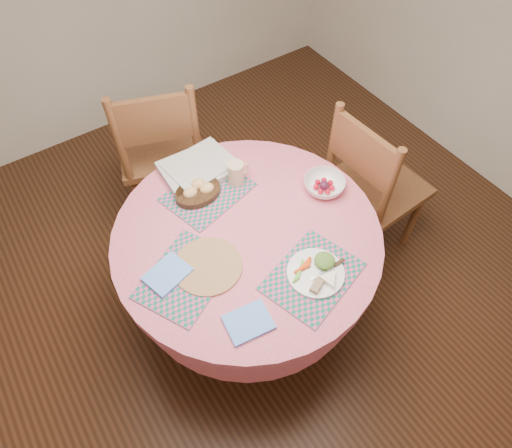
{
  "coord_description": "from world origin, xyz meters",
  "views": [
    {
      "loc": [
        -0.65,
        -1.04,
        2.43
      ],
      "look_at": [
        0.05,
        0.0,
        0.78
      ],
      "focal_mm": 32.0,
      "sensor_mm": 36.0,
      "label": 1
    }
  ],
  "objects_px": {
    "dinner_plate": "(318,272)",
    "bread_bowl": "(198,191)",
    "chair_right": "(371,185)",
    "dining_table": "(248,256)",
    "fruit_bowl": "(324,185)",
    "chair_back": "(161,149)",
    "wicker_trivet": "(208,266)",
    "latte_mug": "(236,173)"
  },
  "relations": [
    {
      "from": "chair_right",
      "to": "chair_back",
      "type": "distance_m",
      "value": 1.23
    },
    {
      "from": "chair_back",
      "to": "fruit_bowl",
      "type": "xyz_separation_m",
      "value": [
        0.46,
        -0.9,
        0.23
      ]
    },
    {
      "from": "latte_mug",
      "to": "fruit_bowl",
      "type": "relative_size",
      "value": 0.53
    },
    {
      "from": "bread_bowl",
      "to": "latte_mug",
      "type": "distance_m",
      "value": 0.21
    },
    {
      "from": "chair_right",
      "to": "fruit_bowl",
      "type": "bearing_deg",
      "value": 88.38
    },
    {
      "from": "wicker_trivet",
      "to": "dining_table",
      "type": "bearing_deg",
      "value": 13.47
    },
    {
      "from": "wicker_trivet",
      "to": "latte_mug",
      "type": "distance_m",
      "value": 0.51
    },
    {
      "from": "chair_right",
      "to": "latte_mug",
      "type": "xyz_separation_m",
      "value": [
        -0.71,
        0.27,
        0.27
      ]
    },
    {
      "from": "chair_right",
      "to": "bread_bowl",
      "type": "relative_size",
      "value": 4.52
    },
    {
      "from": "dinner_plate",
      "to": "latte_mug",
      "type": "xyz_separation_m",
      "value": [
        0.0,
        0.65,
        0.04
      ]
    },
    {
      "from": "dining_table",
      "to": "chair_right",
      "type": "relative_size",
      "value": 1.19
    },
    {
      "from": "dining_table",
      "to": "bread_bowl",
      "type": "bearing_deg",
      "value": 102.3
    },
    {
      "from": "dining_table",
      "to": "dinner_plate",
      "type": "height_order",
      "value": "dinner_plate"
    },
    {
      "from": "latte_mug",
      "to": "fruit_bowl",
      "type": "xyz_separation_m",
      "value": [
        0.33,
        -0.28,
        -0.03
      ]
    },
    {
      "from": "dinner_plate",
      "to": "chair_right",
      "type": "bearing_deg",
      "value": 27.85
    },
    {
      "from": "latte_mug",
      "to": "chair_right",
      "type": "bearing_deg",
      "value": -20.95
    },
    {
      "from": "dining_table",
      "to": "dinner_plate",
      "type": "relative_size",
      "value": 4.93
    },
    {
      "from": "chair_back",
      "to": "bread_bowl",
      "type": "relative_size",
      "value": 4.62
    },
    {
      "from": "dinner_plate",
      "to": "latte_mug",
      "type": "distance_m",
      "value": 0.65
    },
    {
      "from": "bread_bowl",
      "to": "wicker_trivet",
      "type": "bearing_deg",
      "value": -114.17
    },
    {
      "from": "wicker_trivet",
      "to": "dinner_plate",
      "type": "bearing_deg",
      "value": -38.87
    },
    {
      "from": "dinner_plate",
      "to": "fruit_bowl",
      "type": "height_order",
      "value": "fruit_bowl"
    },
    {
      "from": "chair_back",
      "to": "wicker_trivet",
      "type": "distance_m",
      "value": 1.02
    },
    {
      "from": "chair_right",
      "to": "bread_bowl",
      "type": "height_order",
      "value": "chair_right"
    },
    {
      "from": "chair_right",
      "to": "fruit_bowl",
      "type": "distance_m",
      "value": 0.45
    },
    {
      "from": "wicker_trivet",
      "to": "bread_bowl",
      "type": "relative_size",
      "value": 1.3
    },
    {
      "from": "dining_table",
      "to": "chair_back",
      "type": "relative_size",
      "value": 1.17
    },
    {
      "from": "dining_table",
      "to": "fruit_bowl",
      "type": "distance_m",
      "value": 0.51
    },
    {
      "from": "dining_table",
      "to": "dinner_plate",
      "type": "bearing_deg",
      "value": -70.02
    },
    {
      "from": "fruit_bowl",
      "to": "chair_back",
      "type": "bearing_deg",
      "value": 117.15
    },
    {
      "from": "dinner_plate",
      "to": "chair_back",
      "type": "bearing_deg",
      "value": 96.04
    },
    {
      "from": "chair_right",
      "to": "latte_mug",
      "type": "height_order",
      "value": "chair_right"
    },
    {
      "from": "wicker_trivet",
      "to": "bread_bowl",
      "type": "height_order",
      "value": "bread_bowl"
    },
    {
      "from": "dinner_plate",
      "to": "fruit_bowl",
      "type": "distance_m",
      "value": 0.49
    },
    {
      "from": "chair_right",
      "to": "wicker_trivet",
      "type": "xyz_separation_m",
      "value": [
        -1.08,
        -0.08,
        0.21
      ]
    },
    {
      "from": "dinner_plate",
      "to": "bread_bowl",
      "type": "xyz_separation_m",
      "value": [
        -0.2,
        0.67,
        0.01
      ]
    },
    {
      "from": "dining_table",
      "to": "chair_right",
      "type": "xyz_separation_m",
      "value": [
        0.84,
        0.02,
        -0.01
      ]
    },
    {
      "from": "dining_table",
      "to": "chair_back",
      "type": "distance_m",
      "value": 0.92
    },
    {
      "from": "dining_table",
      "to": "latte_mug",
      "type": "xyz_separation_m",
      "value": [
        0.13,
        0.29,
        0.26
      ]
    },
    {
      "from": "chair_back",
      "to": "dinner_plate",
      "type": "height_order",
      "value": "chair_back"
    },
    {
      "from": "dining_table",
      "to": "chair_back",
      "type": "height_order",
      "value": "chair_back"
    },
    {
      "from": "dining_table",
      "to": "fruit_bowl",
      "type": "relative_size",
      "value": 5.5
    }
  ]
}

